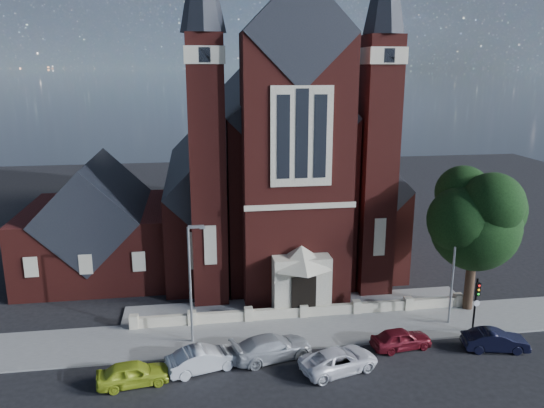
{
  "coord_description": "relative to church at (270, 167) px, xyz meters",
  "views": [
    {
      "loc": [
        -7.51,
        -28.1,
        17.6
      ],
      "look_at": [
        -1.48,
        12.0,
        7.22
      ],
      "focal_mm": 35.0,
      "sensor_mm": 36.0,
      "label": 1
    }
  ],
  "objects": [
    {
      "name": "car_dark_red",
      "position": [
        5.36,
        -21.64,
        -7.51
      ],
      "size": [
        4.12,
        2.07,
        1.35
      ],
      "primitive_type": "imported",
      "rotation": [
        0.0,
        0.0,
        1.7
      ],
      "color": "maroon",
      "rests_on": "ground"
    },
    {
      "name": "church",
      "position": [
        0.0,
        0.0,
        0.0
      ],
      "size": [
        20.01,
        34.9,
        29.2
      ],
      "color": "#541B16",
      "rests_on": "ground"
    },
    {
      "name": "parish_hall",
      "position": [
        -16.0,
        -4.94,
        -4.17
      ],
      "size": [
        12.0,
        12.2,
        10.24
      ],
      "color": "#541B16",
      "rests_on": "ground"
    },
    {
      "name": "car_lime_van",
      "position": [
        -11.36,
        -23.24,
        -7.49
      ],
      "size": [
        4.31,
        2.25,
        1.4
      ],
      "primitive_type": "imported",
      "rotation": [
        0.0,
        0.0,
        1.72
      ],
      "color": "#A7BB25",
      "rests_on": "ground"
    },
    {
      "name": "car_silver_b",
      "position": [
        -3.08,
        -21.61,
        -7.44
      ],
      "size": [
        5.52,
        3.31,
        1.5
      ],
      "primitive_type": "imported",
      "rotation": [
        0.0,
        0.0,
        1.82
      ],
      "color": "#A2A6AA",
      "rests_on": "ground"
    },
    {
      "name": "street_lamp_left",
      "position": [
        -7.91,
        -18.94,
        -3.59
      ],
      "size": [
        1.16,
        0.22,
        8.09
      ],
      "color": "gray",
      "rests_on": "ground"
    },
    {
      "name": "traffic_signal",
      "position": [
        11.0,
        -20.52,
        -5.6
      ],
      "size": [
        0.28,
        0.42,
        4.0
      ],
      "color": "black",
      "rests_on": "ground"
    },
    {
      "name": "forecourt_wall",
      "position": [
        0.0,
        -16.44,
        -8.19
      ],
      "size": [
        24.0,
        0.4,
        0.9
      ],
      "primitive_type": "cube",
      "color": "#B1AA8D",
      "rests_on": "ground"
    },
    {
      "name": "car_white_suv",
      "position": [
        0.69,
        -23.57,
        -7.52
      ],
      "size": [
        5.25,
        3.47,
        1.34
      ],
      "primitive_type": "imported",
      "rotation": [
        0.0,
        0.0,
        1.85
      ],
      "color": "white",
      "rests_on": "ground"
    },
    {
      "name": "pavement_strip",
      "position": [
        0.0,
        -18.44,
        -8.19
      ],
      "size": [
        60.0,
        5.0,
        0.12
      ],
      "primitive_type": "cube",
      "color": "slate",
      "rests_on": "ground"
    },
    {
      "name": "street_tree",
      "position": [
        12.6,
        -17.23,
        -1.23
      ],
      "size": [
        6.4,
        6.6,
        10.7
      ],
      "color": "black",
      "rests_on": "ground"
    },
    {
      "name": "forecourt_paving",
      "position": [
        0.0,
        -14.44,
        -8.19
      ],
      "size": [
        26.0,
        3.0,
        0.14
      ],
      "primitive_type": "cube",
      "color": "slate",
      "rests_on": "ground"
    },
    {
      "name": "car_silver_a",
      "position": [
        -7.35,
        -22.33,
        -7.46
      ],
      "size": [
        4.69,
        2.73,
        1.46
      ],
      "primitive_type": "imported",
      "rotation": [
        0.0,
        0.0,
        1.86
      ],
      "color": "#B8BCC0",
      "rests_on": "ground"
    },
    {
      "name": "ground",
      "position": [
        0.0,
        -7.94,
        -8.19
      ],
      "size": [
        120.0,
        120.0,
        0.0
      ],
      "primitive_type": "plane",
      "color": "black",
      "rests_on": "ground"
    },
    {
      "name": "street_lamp_right",
      "position": [
        10.09,
        -18.94,
        -3.59
      ],
      "size": [
        1.16,
        0.22,
        8.09
      ],
      "color": "gray",
      "rests_on": "ground"
    },
    {
      "name": "car_navy",
      "position": [
        11.25,
        -22.76,
        -7.51
      ],
      "size": [
        4.28,
        2.13,
        1.35
      ],
      "primitive_type": "imported",
      "rotation": [
        0.0,
        0.0,
        1.39
      ],
      "color": "black",
      "rests_on": "ground"
    }
  ]
}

